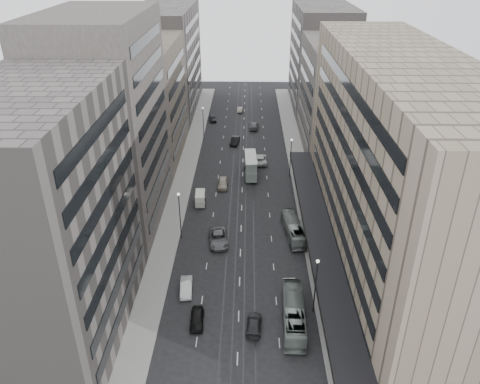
# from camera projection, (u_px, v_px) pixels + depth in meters

# --- Properties ---
(ground) EXTENTS (220.00, 220.00, 0.00)m
(ground) POSITION_uv_depth(u_px,v_px,m) (239.00, 286.00, 65.59)
(ground) COLOR black
(ground) RESTS_ON ground
(sidewalk_right) EXTENTS (4.00, 125.00, 0.15)m
(sidewalk_right) POSITION_uv_depth(u_px,v_px,m) (300.00, 171.00, 98.46)
(sidewalk_right) COLOR gray
(sidewalk_right) RESTS_ON ground
(sidewalk_left) EXTENTS (4.00, 125.00, 0.15)m
(sidewalk_left) POSITION_uv_depth(u_px,v_px,m) (186.00, 170.00, 98.82)
(sidewalk_left) COLOR gray
(sidewalk_left) RESTS_ON ground
(department_store) EXTENTS (19.20, 60.00, 30.00)m
(department_store) POSITION_uv_depth(u_px,v_px,m) (394.00, 167.00, 65.29)
(department_store) COLOR gray
(department_store) RESTS_ON ground
(building_right_mid) EXTENTS (15.00, 28.00, 24.00)m
(building_right_mid) POSITION_uv_depth(u_px,v_px,m) (339.00, 96.00, 105.50)
(building_right_mid) COLOR #453F3B
(building_right_mid) RESTS_ON ground
(building_right_far) EXTENTS (15.00, 32.00, 28.00)m
(building_right_far) POSITION_uv_depth(u_px,v_px,m) (321.00, 58.00, 131.03)
(building_right_far) COLOR #66605C
(building_right_far) RESTS_ON ground
(building_left_a) EXTENTS (15.00, 28.00, 30.00)m
(building_left_a) POSITION_uv_depth(u_px,v_px,m) (44.00, 224.00, 51.80)
(building_left_a) COLOR #66605C
(building_left_a) RESTS_ON ground
(building_left_b) EXTENTS (15.00, 26.00, 34.00)m
(building_left_b) POSITION_uv_depth(u_px,v_px,m) (107.00, 124.00, 74.68)
(building_left_b) COLOR #453F3B
(building_left_b) RESTS_ON ground
(building_left_c) EXTENTS (15.00, 28.00, 25.00)m
(building_left_c) POSITION_uv_depth(u_px,v_px,m) (144.00, 101.00, 100.62)
(building_left_c) COLOR #6B6153
(building_left_c) RESTS_ON ground
(building_left_d) EXTENTS (15.00, 38.00, 28.00)m
(building_left_d) POSITION_uv_depth(u_px,v_px,m) (167.00, 60.00, 129.03)
(building_left_d) COLOR #66605C
(building_left_d) RESTS_ON ground
(lamp_right_near) EXTENTS (0.44, 0.44, 8.32)m
(lamp_right_near) POSITION_uv_depth(u_px,v_px,m) (316.00, 280.00, 58.58)
(lamp_right_near) COLOR #262628
(lamp_right_near) RESTS_ON ground
(lamp_right_far) EXTENTS (0.44, 0.44, 8.32)m
(lamp_right_far) POSITION_uv_depth(u_px,v_px,m) (291.00, 153.00, 93.88)
(lamp_right_far) COLOR #262628
(lamp_right_far) RESTS_ON ground
(lamp_left_near) EXTENTS (0.44, 0.44, 8.32)m
(lamp_left_near) POSITION_uv_depth(u_px,v_px,m) (180.00, 210.00, 73.88)
(lamp_left_near) COLOR #262628
(lamp_left_near) RESTS_ON ground
(lamp_left_far) EXTENTS (0.44, 0.44, 8.32)m
(lamp_left_far) POSITION_uv_depth(u_px,v_px,m) (203.00, 120.00, 111.82)
(lamp_left_far) COLOR #262628
(lamp_left_far) RESTS_ON ground
(bus_near) EXTENTS (3.04, 11.25, 3.11)m
(bus_near) POSITION_uv_depth(u_px,v_px,m) (293.00, 314.00, 58.46)
(bus_near) COLOR slate
(bus_near) RESTS_ON ground
(bus_far) EXTENTS (3.44, 10.13, 2.77)m
(bus_far) POSITION_uv_depth(u_px,v_px,m) (293.00, 229.00, 76.15)
(bus_far) COLOR gray
(bus_far) RESTS_ON ground
(double_decker) EXTENTS (2.77, 8.20, 4.44)m
(double_decker) POSITION_uv_depth(u_px,v_px,m) (251.00, 165.00, 95.49)
(double_decker) COLOR slate
(double_decker) RESTS_ON ground
(vw_microbus) EXTENTS (2.09, 4.22, 2.23)m
(vw_microbus) POSITION_uv_depth(u_px,v_px,m) (291.00, 293.00, 62.34)
(vw_microbus) COLOR slate
(vw_microbus) RESTS_ON ground
(panel_van) EXTENTS (2.06, 3.90, 2.40)m
(panel_van) POSITION_uv_depth(u_px,v_px,m) (200.00, 198.00, 85.47)
(panel_van) COLOR #BAB7A8
(panel_van) RESTS_ON ground
(sedan_0) EXTENTS (1.91, 4.37, 1.47)m
(sedan_0) POSITION_uv_depth(u_px,v_px,m) (197.00, 319.00, 58.85)
(sedan_0) COLOR black
(sedan_0) RESTS_ON ground
(sedan_1) EXTENTS (1.96, 4.62, 1.48)m
(sedan_1) POSITION_uv_depth(u_px,v_px,m) (186.00, 287.00, 64.24)
(sedan_1) COLOR silver
(sedan_1) RESTS_ON ground
(sedan_2) EXTENTS (3.56, 6.44, 1.71)m
(sedan_2) POSITION_uv_depth(u_px,v_px,m) (218.00, 238.00, 74.66)
(sedan_2) COLOR #5F5F61
(sedan_2) RESTS_ON ground
(sedan_3) EXTENTS (2.22, 4.76, 1.34)m
(sedan_3) POSITION_uv_depth(u_px,v_px,m) (254.00, 324.00, 58.07)
(sedan_3) COLOR black
(sedan_3) RESTS_ON ground
(sedan_4) EXTENTS (2.01, 4.89, 1.66)m
(sedan_4) POSITION_uv_depth(u_px,v_px,m) (223.00, 183.00, 91.90)
(sedan_4) COLOR #A99F8C
(sedan_4) RESTS_ON ground
(sedan_5) EXTENTS (2.40, 5.16, 1.64)m
(sedan_5) POSITION_uv_depth(u_px,v_px,m) (235.00, 141.00, 111.72)
(sedan_5) COLOR black
(sedan_5) RESTS_ON ground
(sedan_6) EXTENTS (2.80, 5.95, 1.64)m
(sedan_6) POSITION_uv_depth(u_px,v_px,m) (260.00, 159.00, 102.07)
(sedan_6) COLOR beige
(sedan_6) RESTS_ON ground
(sedan_7) EXTENTS (2.46, 5.57, 1.59)m
(sedan_7) POSITION_uv_depth(u_px,v_px,m) (254.00, 126.00, 120.99)
(sedan_7) COLOR #59595B
(sedan_7) RESTS_ON ground
(sedan_8) EXTENTS (2.46, 4.84, 1.58)m
(sedan_8) POSITION_uv_depth(u_px,v_px,m) (213.00, 118.00, 126.08)
(sedan_8) COLOR #272729
(sedan_8) RESTS_ON ground
(sedan_9) EXTENTS (1.56, 4.12, 1.34)m
(sedan_9) POSITION_uv_depth(u_px,v_px,m) (240.00, 109.00, 133.35)
(sedan_9) COLOR #B1A393
(sedan_9) RESTS_ON ground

